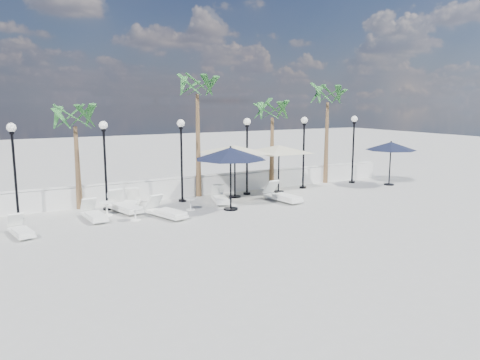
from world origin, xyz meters
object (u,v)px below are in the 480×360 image
lounger_1 (94,214)px  lounger_4 (166,211)px  lounger_2 (130,203)px  lounger_3 (124,206)px  parasol_cream_sq_b (279,145)px  lounger_0 (21,230)px  parasol_navy_right (391,146)px  lounger_6 (220,198)px  parasol_navy_mid (231,154)px  lounger_5 (282,196)px  parasol_cream_sq_a (235,146)px

lounger_1 → lounger_4: lounger_4 is taller
lounger_2 → lounger_3: size_ratio=0.91×
parasol_cream_sq_b → lounger_2: bearing=179.9°
lounger_0 → lounger_2: (4.55, 2.29, 0.04)m
lounger_0 → parasol_navy_right: size_ratio=0.63×
lounger_6 → parasol_cream_sq_b: 4.47m
parasol_navy_right → parasol_navy_mid: bearing=-174.4°
lounger_0 → parasol_cream_sq_b: 12.71m
lounger_2 → lounger_1: bearing=-121.3°
lounger_2 → lounger_5: bearing=7.4°
lounger_4 → parasol_navy_right: parasol_navy_right is taller
lounger_6 → parasol_cream_sq_a: 2.75m
lounger_0 → lounger_4: lounger_4 is taller
lounger_1 → lounger_6: bearing=-0.6°
lounger_0 → parasol_navy_right: bearing=-7.0°
lounger_3 → lounger_6: size_ratio=1.16×
lounger_4 → parasol_navy_mid: parasol_navy_mid is taller
parasol_navy_mid → parasol_navy_right: 10.69m
lounger_0 → parasol_navy_mid: parasol_navy_mid is taller
lounger_4 → lounger_0: bearing=163.0°
lounger_1 → parasol_cream_sq_b: size_ratio=0.37×
lounger_0 → lounger_4: 5.36m
lounger_4 → parasol_cream_sq_b: (6.95, 2.24, 2.17)m
parasol_navy_mid → parasol_cream_sq_b: (4.01, 2.29, -0.02)m
lounger_6 → parasol_cream_sq_a: (1.24, 0.84, 2.31)m
lounger_1 → lounger_0: bearing=-163.8°
lounger_4 → parasol_cream_sq_b: size_ratio=0.41×
lounger_1 → parasol_cream_sq_b: parasol_cream_sq_b is taller
lounger_6 → parasol_cream_sq_a: parasol_cream_sq_a is taller
lounger_0 → lounger_3: 4.49m
parasol_navy_mid → lounger_3: bearing=156.4°
lounger_4 → lounger_3: bearing=107.8°
parasol_cream_sq_b → lounger_4: bearing=-162.1°
lounger_5 → parasol_navy_mid: parasol_navy_mid is taller
lounger_5 → parasol_cream_sq_a: (-1.46, 1.99, 2.27)m
lounger_3 → lounger_5: same height
lounger_0 → lounger_1: 2.91m
lounger_6 → parasol_navy_right: 10.61m
lounger_5 → parasol_navy_right: (7.73, 0.73, 1.91)m
lounger_2 → parasol_cream_sq_a: size_ratio=0.37×
lounger_3 → lounger_4: size_ratio=1.05×
lounger_5 → lounger_3: bearing=160.5°
parasol_navy_mid → lounger_5: bearing=5.9°
lounger_4 → parasol_navy_right: 13.74m
lounger_1 → parasol_cream_sq_a: 7.50m
lounger_5 → lounger_2: bearing=155.9°
lounger_1 → parasol_navy_mid: parasol_navy_mid is taller
lounger_4 → lounger_1: bearing=141.9°
lounger_1 → lounger_2: bearing=30.0°
lounger_1 → lounger_5: size_ratio=0.86×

